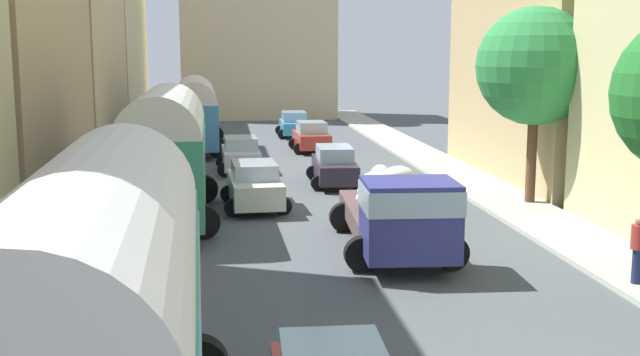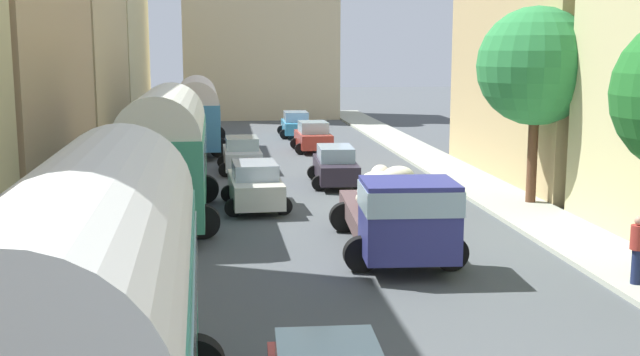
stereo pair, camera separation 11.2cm
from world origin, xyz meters
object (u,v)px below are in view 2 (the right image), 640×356
object	(u,v)px
car_0	(335,166)
pedestrian_0	(638,248)
car_1	(313,137)
car_2	(296,124)
cargo_truck_0	(397,212)
car_5	(242,154)
parked_bus_1	(166,148)
car_4	(255,185)
parked_bus_2	(197,110)
parked_bus_0	(91,314)

from	to	relation	value
car_0	pedestrian_0	bearing A→B (deg)	-71.30
car_0	car_1	xyz separation A→B (m)	(0.23, 10.39, 0.01)
car_2	cargo_truck_0	bearing A→B (deg)	-89.66
car_1	car_5	size ratio (longest dim) A/B	0.95
parked_bus_1	pedestrian_0	world-z (taller)	parked_bus_1
car_1	pedestrian_0	xyz separation A→B (m)	(4.76, -25.15, 0.20)
car_1	parked_bus_1	bearing A→B (deg)	-112.01
car_0	car_5	xyz separation A→B (m)	(-3.72, 3.78, 0.00)
parked_bus_1	car_5	xyz separation A→B (m)	(2.61, 9.63, -1.57)
car_4	car_5	world-z (taller)	car_4
car_2	parked_bus_2	bearing A→B (deg)	-135.75
car_4	pedestrian_0	xyz separation A→B (m)	(8.43, -10.44, 0.19)
parked_bus_2	car_4	size ratio (longest dim) A/B	2.37
cargo_truck_0	car_5	bearing A→B (deg)	104.20
pedestrian_0	parked_bus_2	bearing A→B (deg)	112.53
car_4	car_5	bearing A→B (deg)	92.00
car_0	car_2	xyz separation A→B (m)	(-0.07, 17.48, -0.01)
parked_bus_0	car_1	world-z (taller)	parked_bus_0
parked_bus_0	parked_bus_1	distance (m)	16.10
car_4	car_5	xyz separation A→B (m)	(-0.28, 8.10, -0.02)
parked_bus_1	car_2	size ratio (longest dim) A/B	2.24
car_5	car_4	bearing A→B (deg)	-88.00
parked_bus_1	pedestrian_0	bearing A→B (deg)	-38.15
cargo_truck_0	car_0	distance (m)	11.30
parked_bus_0	cargo_truck_0	xyz separation A→B (m)	(6.14, 10.66, -1.15)
parked_bus_0	car_1	size ratio (longest dim) A/B	2.33
car_4	car_5	distance (m)	8.10
car_4	pedestrian_0	bearing A→B (deg)	-51.07
parked_bus_0	car_2	size ratio (longest dim) A/B	2.23
parked_bus_2	car_4	distance (m)	16.29
parked_bus_1	car_5	world-z (taller)	parked_bus_1
car_1	car_4	distance (m)	15.16
cargo_truck_0	car_5	xyz separation A→B (m)	(-3.82, 15.07, -0.43)
parked_bus_1	cargo_truck_0	xyz separation A→B (m)	(6.43, -5.44, -1.14)
pedestrian_0	car_4	bearing A→B (deg)	128.93
car_1	pedestrian_0	size ratio (longest dim) A/B	2.13
parked_bus_0	pedestrian_0	world-z (taller)	parked_bus_0
car_2	car_5	bearing A→B (deg)	-104.91
car_0	car_2	world-z (taller)	car_0
parked_bus_0	car_5	size ratio (longest dim) A/B	2.22
parked_bus_2	car_4	xyz separation A→B (m)	(2.55, -16.03, -1.35)
parked_bus_2	car_0	xyz separation A→B (m)	(5.99, -11.72, -1.37)
car_0	car_1	bearing A→B (deg)	88.72
parked_bus_2	car_1	size ratio (longest dim) A/B	2.65
parked_bus_2	pedestrian_0	size ratio (longest dim) A/B	5.67
car_2	pedestrian_0	xyz separation A→B (m)	(5.07, -32.23, 0.22)
car_4	parked_bus_1	bearing A→B (deg)	-152.06
pedestrian_0	cargo_truck_0	bearing A→B (deg)	144.75
parked_bus_1	parked_bus_2	size ratio (longest dim) A/B	0.88
car_4	car_5	size ratio (longest dim) A/B	1.07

